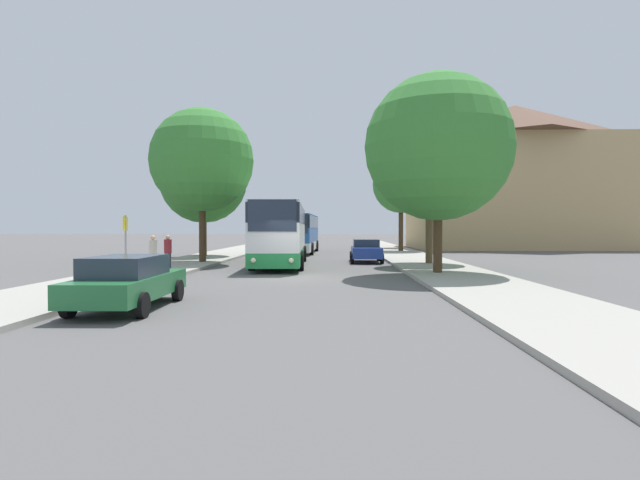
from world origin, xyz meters
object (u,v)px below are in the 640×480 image
(parked_car_left_curb, at_px, (128,281))
(tree_right_near, at_px, (430,174))
(pedestrian_waiting_far, at_px, (168,252))
(bus_middle, at_px, (300,233))
(tree_left_far, at_px, (204,180))
(tree_right_mid, at_px, (438,147))
(tree_left_near, at_px, (202,160))
(bus_stop_sign, at_px, (126,238))
(tree_right_far, at_px, (401,185))
(bus_front, at_px, (281,233))
(parked_car_right_near, at_px, (366,250))
(pedestrian_waiting_near, at_px, (153,254))

(parked_car_left_curb, relative_size, tree_right_near, 0.62)
(pedestrian_waiting_far, bearing_deg, bus_middle, -72.70)
(tree_left_far, xyz_separation_m, tree_right_mid, (13.98, -13.16, 0.13))
(tree_left_far, bearing_deg, tree_left_near, -75.96)
(bus_stop_sign, distance_m, pedestrian_waiting_far, 3.02)
(parked_car_left_curb, distance_m, tree_right_far, 32.89)
(parked_car_left_curb, distance_m, tree_left_far, 23.42)
(bus_front, distance_m, tree_right_near, 9.01)
(bus_middle, height_order, tree_right_near, tree_right_near)
(bus_middle, bearing_deg, pedestrian_waiting_far, -104.00)
(pedestrian_waiting_far, distance_m, tree_left_far, 12.73)
(pedestrian_waiting_far, relative_size, tree_right_near, 0.22)
(tree_left_far, xyz_separation_m, tree_right_near, (14.71, -7.31, -0.42))
(bus_front, height_order, parked_car_right_near, bus_front)
(bus_stop_sign, bearing_deg, pedestrian_waiting_far, 72.62)
(tree_right_near, bearing_deg, tree_right_far, 88.33)
(bus_middle, bearing_deg, parked_car_left_curb, -93.55)
(tree_left_near, bearing_deg, pedestrian_waiting_far, -92.70)
(bus_middle, xyz_separation_m, bus_stop_sign, (-5.97, -21.31, -0.01))
(parked_car_right_near, distance_m, tree_right_mid, 10.36)
(bus_middle, distance_m, parked_car_right_near, 12.25)
(parked_car_right_near, height_order, tree_right_near, tree_right_near)
(parked_car_right_near, bearing_deg, tree_left_near, 12.00)
(tree_right_far, bearing_deg, pedestrian_waiting_far, -125.03)
(tree_left_near, height_order, tree_right_near, tree_left_near)
(tree_right_mid, bearing_deg, bus_stop_sign, -174.00)
(bus_stop_sign, height_order, tree_left_far, tree_left_far)
(bus_front, xyz_separation_m, pedestrian_waiting_near, (-5.16, -5.90, -0.86))
(parked_car_left_curb, distance_m, pedestrian_waiting_far, 11.09)
(tree_left_far, relative_size, tree_right_mid, 0.97)
(bus_front, xyz_separation_m, pedestrian_waiting_far, (-4.99, -4.42, -0.86))
(parked_car_right_near, xyz_separation_m, tree_left_far, (-11.34, 4.45, 4.84))
(bus_middle, relative_size, tree_left_far, 1.32)
(pedestrian_waiting_near, bearing_deg, tree_right_near, -19.56)
(bus_front, relative_size, bus_stop_sign, 4.58)
(tree_right_far, bearing_deg, bus_middle, -172.30)
(bus_stop_sign, height_order, tree_right_mid, tree_right_mid)
(bus_middle, bearing_deg, bus_stop_sign, -104.26)
(tree_left_far, bearing_deg, pedestrian_waiting_near, -84.93)
(bus_front, relative_size, tree_right_far, 1.41)
(bus_front, height_order, pedestrian_waiting_far, bus_front)
(tree_left_near, distance_m, tree_right_far, 19.72)
(tree_right_far, bearing_deg, tree_left_near, -133.41)
(parked_car_right_near, height_order, tree_right_mid, tree_right_mid)
(tree_left_far, bearing_deg, bus_front, -49.27)
(bus_front, xyz_separation_m, bus_middle, (0.11, 14.09, -0.11))
(bus_middle, xyz_separation_m, tree_left_near, (-4.85, -13.15, 4.38))
(tree_right_far, bearing_deg, bus_stop_sign, -123.14)
(bus_stop_sign, relative_size, tree_right_far, 0.31)
(pedestrian_waiting_near, relative_size, pedestrian_waiting_far, 1.00)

